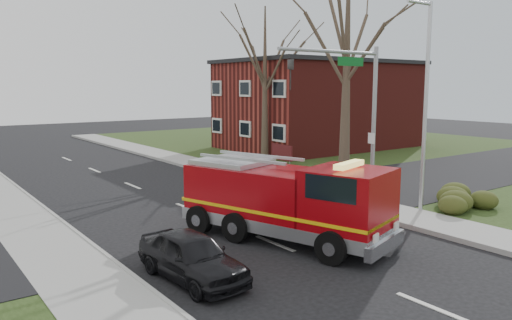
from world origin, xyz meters
TOP-DOWN VIEW (x-y plane):
  - ground at (0.00, 0.00)m, footprint 120.00×120.00m
  - sidewalk_right at (6.20, 0.00)m, footprint 2.40×80.00m
  - sidewalk_left at (-6.20, 0.00)m, footprint 2.40×80.00m
  - cross_street_right at (22.40, 4.00)m, footprint 30.00×8.00m
  - brick_building at (19.00, 18.00)m, footprint 15.40×10.40m
  - health_center_sign at (10.50, 12.50)m, footprint 0.12×2.00m
  - hedge_corner at (9.00, -1.00)m, footprint 2.80×2.00m
  - bare_tree_near at (9.50, 6.00)m, footprint 6.00×6.00m
  - bare_tree_far at (11.00, 15.00)m, footprint 5.25×5.25m
  - traffic_signal_mast at (5.21, 1.50)m, footprint 5.29×0.18m
  - streetlight_pole at (7.14, -0.50)m, footprint 1.48×0.16m
  - fire_engine at (0.57, 0.09)m, footprint 4.49×7.58m
  - parked_car_maroon at (-3.72, -1.09)m, footprint 1.79×3.93m

SIDE VIEW (x-z plane):
  - ground at x=0.00m, z-range 0.00..0.00m
  - sidewalk_right at x=6.20m, z-range 0.00..0.15m
  - sidewalk_left at x=-6.20m, z-range 0.00..0.15m
  - cross_street_right at x=22.40m, z-range 0.00..0.15m
  - hedge_corner at x=9.00m, z-range 0.13..1.03m
  - parked_car_maroon at x=-3.72m, z-range 0.00..1.31m
  - health_center_sign at x=10.50m, z-range 0.18..1.58m
  - fire_engine at x=0.57m, z-range -0.14..2.76m
  - brick_building at x=19.00m, z-range 0.03..7.28m
  - streetlight_pole at x=7.14m, z-range 0.35..8.75m
  - traffic_signal_mast at x=5.21m, z-range 1.31..8.11m
  - bare_tree_far at x=11.00m, z-range 1.24..11.74m
  - bare_tree_near at x=9.50m, z-range 1.41..13.41m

